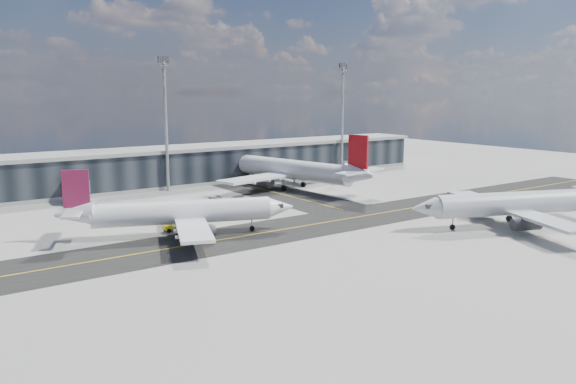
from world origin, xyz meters
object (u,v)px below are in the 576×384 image
Objects in this scene: baggage_tug at (174,225)px; airliner_redtail at (292,170)px; airliner_near at (519,203)px; service_van at (222,198)px; airliner_af at (179,213)px.

airliner_redtail is at bearing 116.46° from baggage_tug.
airliner_near is (9.35, -50.14, -0.61)m from airliner_redtail.
baggage_tug is 24.89m from service_van.
airliner_af is at bearing -159.90° from airliner_redtail.
airliner_near is (47.63, -25.85, 0.21)m from airliner_af.
airliner_af is at bearing 82.77° from airliner_near.
baggage_tug is (-47.32, 28.71, -2.79)m from airliner_near.
baggage_tug is at bearing 80.01° from airliner_near.
baggage_tug reaches higher than service_van.
airliner_af is 0.79× the size of airliner_redtail.
airliner_af is 11.78× the size of baggage_tug.
airliner_near is at bearing 55.77° from baggage_tug.
airliner_near is 54.86m from service_van.
airliner_redtail is 8.81× the size of service_van.
service_van is at bearing 53.89° from airliner_near.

